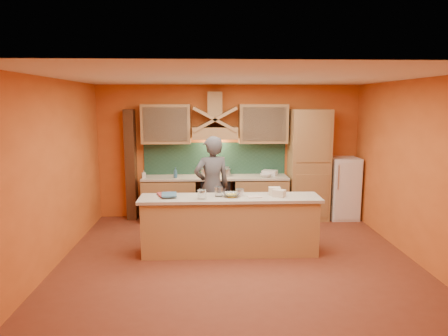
{
  "coord_description": "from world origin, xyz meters",
  "views": [
    {
      "loc": [
        -0.45,
        -5.92,
        2.45
      ],
      "look_at": [
        -0.17,
        0.9,
        1.31
      ],
      "focal_mm": 32.0,
      "sensor_mm": 36.0,
      "label": 1
    }
  ],
  "objects_px": {
    "stove": "(215,199)",
    "kitchen_scale": "(240,193)",
    "person": "(212,187)",
    "fridge": "(343,188)",
    "mixing_bowl": "(231,195)"
  },
  "relations": [
    {
      "from": "fridge",
      "to": "kitchen_scale",
      "type": "relative_size",
      "value": 12.18
    },
    {
      "from": "kitchen_scale",
      "to": "fridge",
      "type": "bearing_deg",
      "value": 31.02
    },
    {
      "from": "person",
      "to": "mixing_bowl",
      "type": "relative_size",
      "value": 7.05
    },
    {
      "from": "kitchen_scale",
      "to": "mixing_bowl",
      "type": "bearing_deg",
      "value": -166.13
    },
    {
      "from": "stove",
      "to": "fridge",
      "type": "bearing_deg",
      "value": 0.0
    },
    {
      "from": "person",
      "to": "mixing_bowl",
      "type": "bearing_deg",
      "value": 91.45
    },
    {
      "from": "fridge",
      "to": "kitchen_scale",
      "type": "distance_m",
      "value": 3.0
    },
    {
      "from": "mixing_bowl",
      "to": "fridge",
      "type": "bearing_deg",
      "value": 37.45
    },
    {
      "from": "stove",
      "to": "fridge",
      "type": "height_order",
      "value": "fridge"
    },
    {
      "from": "person",
      "to": "kitchen_scale",
      "type": "relative_size",
      "value": 17.32
    },
    {
      "from": "stove",
      "to": "kitchen_scale",
      "type": "xyz_separation_m",
      "value": [
        0.36,
        -1.84,
        0.54
      ]
    },
    {
      "from": "fridge",
      "to": "person",
      "type": "height_order",
      "value": "person"
    },
    {
      "from": "person",
      "to": "stove",
      "type": "bearing_deg",
      "value": -112.17
    },
    {
      "from": "stove",
      "to": "kitchen_scale",
      "type": "relative_size",
      "value": 8.43
    },
    {
      "from": "fridge",
      "to": "mixing_bowl",
      "type": "bearing_deg",
      "value": -142.55
    }
  ]
}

